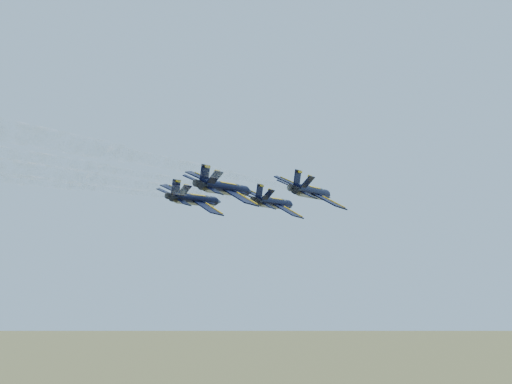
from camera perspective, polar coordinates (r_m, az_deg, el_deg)
The scene contains 6 objects.
jet_lead at distance 116.75m, azimuth 1.85°, elevation -1.11°, with size 13.30×19.26×6.93m.
jet_left at distance 112.31m, azimuth -6.04°, elevation -0.76°, with size 13.30×19.26×6.93m.
jet_right at distance 102.98m, azimuth 5.64°, elevation -0.03°, with size 13.30×19.26×6.93m.
jet_slot at distance 98.24m, azimuth -3.03°, elevation 0.36°, with size 13.30×19.26×6.93m.
smoke_trail_lead at distance 74.04m, azimuth -13.93°, elevation 3.66°, with size 11.56×68.04×2.50m.
smoke_trail_right at distance 59.07m, azimuth -11.26°, elevation 6.73°, with size 11.56×68.04×2.50m.
Camera 1 is at (62.89, -87.85, 88.38)m, focal length 40.00 mm.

